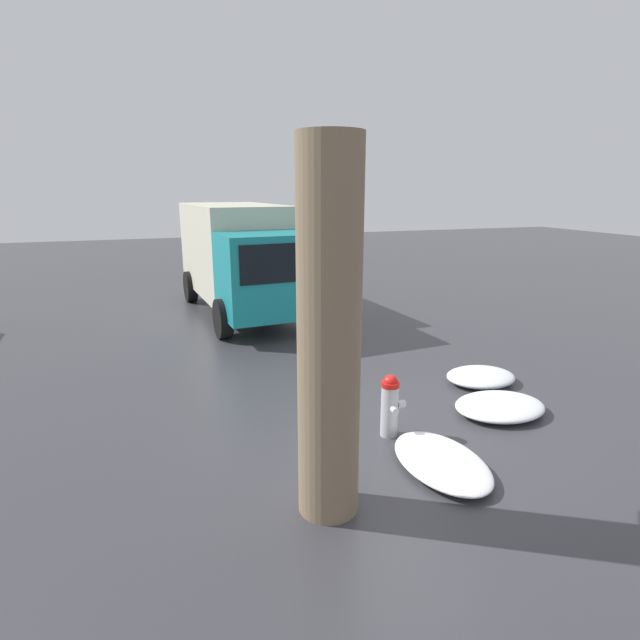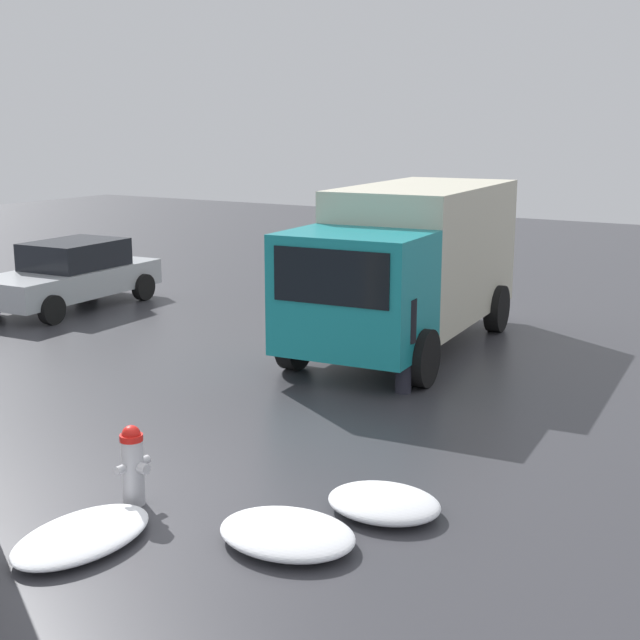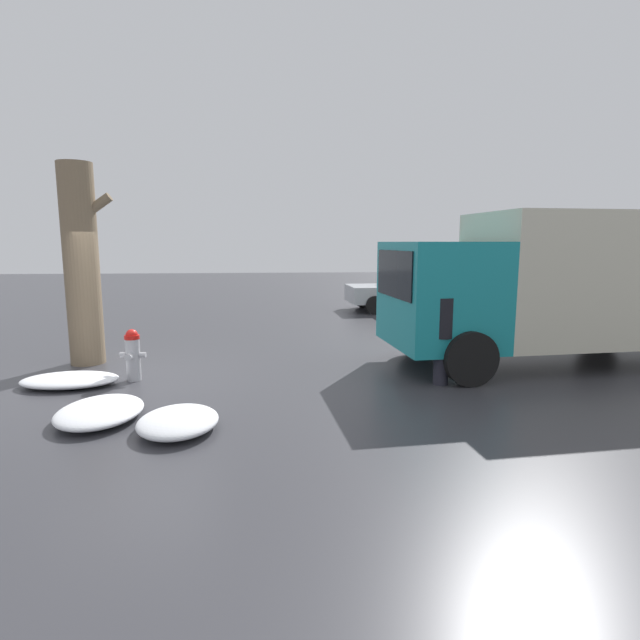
# 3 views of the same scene
# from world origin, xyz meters

# --- Properties ---
(ground_plane) EXTENTS (60.00, 60.00, 0.00)m
(ground_plane) POSITION_xyz_m (0.00, 0.00, 0.00)
(ground_plane) COLOR #38383D
(fire_hydrant) EXTENTS (0.44, 0.34, 0.88)m
(fire_hydrant) POSITION_xyz_m (-0.00, -0.00, 0.45)
(fire_hydrant) COLOR #B7B7BC
(fire_hydrant) RESTS_ON ground_plane
(tree_trunk) EXTENTS (0.95, 0.63, 3.76)m
(tree_trunk) POSITION_xyz_m (-1.22, 1.33, 1.89)
(tree_trunk) COLOR #7F6B51
(tree_trunk) RESTS_ON ground_plane
(delivery_truck) EXTENTS (6.36, 2.91, 2.85)m
(delivery_truck) POSITION_xyz_m (7.71, 0.52, 1.56)
(delivery_truck) COLOR teal
(delivery_truck) RESTS_ON ground_plane
(pedestrian) EXTENTS (0.36, 0.36, 1.65)m
(pedestrian) POSITION_xyz_m (5.09, -0.67, 0.90)
(pedestrian) COLOR #23232D
(pedestrian) RESTS_ON ground_plane
(parked_car) EXTENTS (4.27, 2.11, 1.44)m
(parked_car) POSITION_xyz_m (6.99, 8.31, 0.73)
(parked_car) COLOR #ADB2B7
(parked_car) RESTS_ON ground_plane
(snow_pile_by_hydrant) EXTENTS (0.99, 1.21, 0.23)m
(snow_pile_by_hydrant) POSITION_xyz_m (1.18, -2.37, 0.11)
(snow_pile_by_hydrant) COLOR white
(snow_pile_by_hydrant) RESTS_ON ground_plane
(snow_pile_curbside) EXTENTS (1.54, 0.97, 0.18)m
(snow_pile_curbside) POSITION_xyz_m (-0.96, -0.22, 0.09)
(snow_pile_curbside) COLOR white
(snow_pile_curbside) RESTS_ON ground_plane
(snow_pile_by_tree) EXTENTS (1.08, 1.39, 0.22)m
(snow_pile_by_tree) POSITION_xyz_m (0.08, -1.89, 0.11)
(snow_pile_by_tree) COLOR white
(snow_pile_by_tree) RESTS_ON ground_plane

